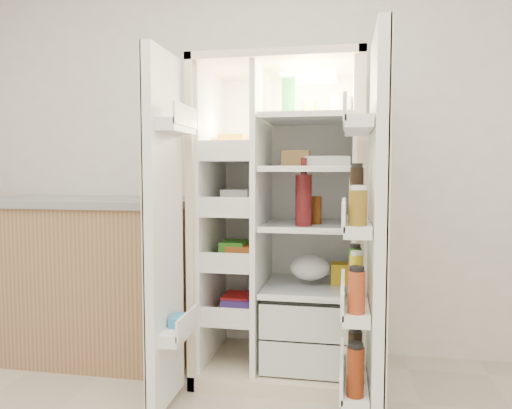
# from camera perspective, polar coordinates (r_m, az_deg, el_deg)

# --- Properties ---
(wall_back) EXTENTS (4.00, 0.02, 2.70)m
(wall_back) POSITION_cam_1_polar(r_m,az_deg,el_deg) (3.21, 1.51, 6.87)
(wall_back) COLOR white
(wall_back) RESTS_ON floor
(refrigerator) EXTENTS (0.92, 0.70, 1.80)m
(refrigerator) POSITION_cam_1_polar(r_m,az_deg,el_deg) (2.88, 3.45, -4.91)
(refrigerator) COLOR beige
(refrigerator) RESTS_ON floor
(freezer_door) EXTENTS (0.15, 0.40, 1.72)m
(freezer_door) POSITION_cam_1_polar(r_m,az_deg,el_deg) (2.40, -10.71, -3.21)
(freezer_door) COLOR white
(freezer_door) RESTS_ON floor
(fridge_door) EXTENTS (0.17, 0.58, 1.72)m
(fridge_door) POSITION_cam_1_polar(r_m,az_deg,el_deg) (2.16, 13.51, -4.77)
(fridge_door) COLOR white
(fridge_door) RESTS_ON floor
(kitchen_counter) EXTENTS (1.40, 0.74, 1.02)m
(kitchen_counter) POSITION_cam_1_polar(r_m,az_deg,el_deg) (3.35, -18.66, -7.91)
(kitchen_counter) COLOR #A07B50
(kitchen_counter) RESTS_ON floor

